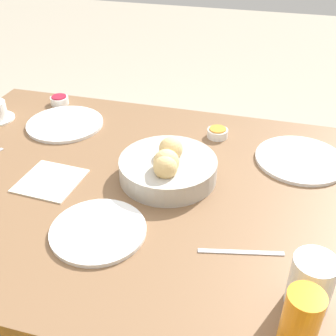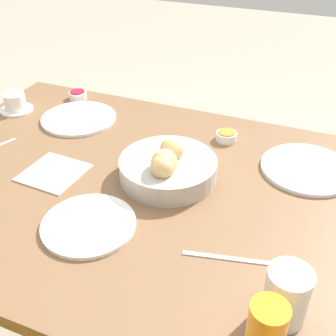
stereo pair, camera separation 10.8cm
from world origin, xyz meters
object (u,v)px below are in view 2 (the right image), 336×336
object	(u,v)px
plate_near_left	(307,168)
jam_bowl_berry	(78,95)
plate_near_right	(79,118)
knife_silver	(226,258)
napkin	(54,173)
bread_basket	(168,167)
plate_far_center	(89,224)
water_tumbler	(287,295)
juice_glass	(265,334)
jam_bowl_honey	(226,136)
coffee_cup	(15,103)

from	to	relation	value
plate_near_left	jam_bowl_berry	xyz separation A→B (m)	(0.81, -0.15, 0.01)
plate_near_right	jam_bowl_berry	bearing A→B (deg)	-56.89
knife_silver	napkin	bearing A→B (deg)	-13.65
plate_near_right	bread_basket	bearing A→B (deg)	153.70
plate_near_right	knife_silver	xyz separation A→B (m)	(-0.61, 0.41, -0.00)
plate_far_center	water_tumbler	size ratio (longest dim) A/B	1.96
bread_basket	plate_near_right	xyz separation A→B (m)	(0.39, -0.19, -0.03)
juice_glass	napkin	bearing A→B (deg)	-26.80
jam_bowl_honey	plate_near_left	bearing A→B (deg)	163.63
plate_near_left	knife_silver	size ratio (longest dim) A/B	1.39
jam_bowl_honey	coffee_cup	bearing A→B (deg)	6.24
jam_bowl_honey	knife_silver	distance (m)	0.48
bread_basket	jam_bowl_honey	size ratio (longest dim) A/B	4.06
bread_basket	water_tumbler	xyz separation A→B (m)	(-0.35, 0.31, 0.02)
water_tumbler	napkin	xyz separation A→B (m)	(0.64, -0.22, -0.05)
jam_bowl_berry	napkin	distance (m)	0.47
plate_far_center	knife_silver	world-z (taller)	plate_far_center
bread_basket	jam_bowl_berry	distance (m)	0.59
napkin	plate_near_left	bearing A→B (deg)	-156.40
juice_glass	coffee_cup	bearing A→B (deg)	-31.20
plate_far_center	napkin	distance (m)	0.24
bread_basket	plate_near_right	bearing A→B (deg)	-26.30
plate_far_center	jam_bowl_honey	world-z (taller)	jam_bowl_honey
coffee_cup	jam_bowl_berry	distance (m)	0.21
plate_far_center	knife_silver	size ratio (longest dim) A/B	1.20
jam_bowl_berry	knife_silver	distance (m)	0.89
plate_near_right	knife_silver	bearing A→B (deg)	146.09
jam_bowl_berry	juice_glass	bearing A→B (deg)	137.76
jam_bowl_honey	napkin	distance (m)	0.51
coffee_cup	napkin	world-z (taller)	coffee_cup
jam_bowl_berry	napkin	xyz separation A→B (m)	(-0.19, 0.43, -0.01)
plate_far_center	napkin	size ratio (longest dim) A/B	1.35
bread_basket	coffee_cup	size ratio (longest dim) A/B	2.31
juice_glass	water_tumbler	xyz separation A→B (m)	(-0.02, -0.09, -0.01)
coffee_cup	jam_bowl_berry	size ratio (longest dim) A/B	1.76
plate_near_right	water_tumbler	world-z (taller)	water_tumbler
bread_basket	jam_bowl_honey	distance (m)	0.27
juice_glass	jam_bowl_honey	size ratio (longest dim) A/B	2.01
juice_glass	napkin	xyz separation A→B (m)	(0.62, -0.31, -0.06)
plate_near_left	jam_bowl_honey	xyz separation A→B (m)	(0.24, -0.07, 0.01)
plate_near_right	knife_silver	world-z (taller)	plate_near_right
plate_near_right	water_tumbler	xyz separation A→B (m)	(-0.74, 0.51, 0.05)
plate_far_center	jam_bowl_honey	xyz separation A→B (m)	(-0.18, -0.49, 0.01)
jam_bowl_honey	knife_silver	world-z (taller)	jam_bowl_honey
napkin	bread_basket	bearing A→B (deg)	-162.13
plate_near_left	plate_far_center	bearing A→B (deg)	44.40
bread_basket	plate_near_right	world-z (taller)	bread_basket
coffee_cup	knife_silver	size ratio (longest dim) A/B	0.61
plate_near_left	plate_near_right	world-z (taller)	same
knife_silver	jam_bowl_berry	bearing A→B (deg)	-38.06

